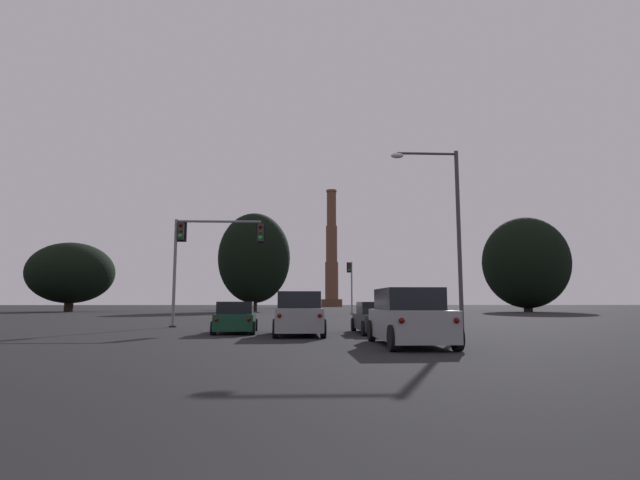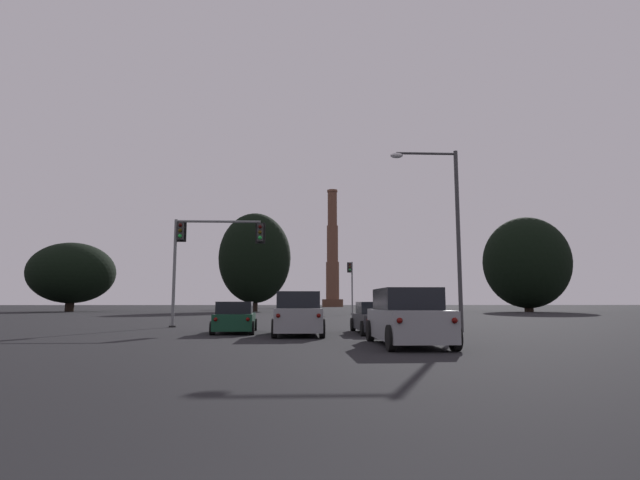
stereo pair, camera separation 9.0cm
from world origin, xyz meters
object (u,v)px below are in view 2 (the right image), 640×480
at_px(sedan_right_lane_front, 377,319).
at_px(hatchback_left_lane_front, 235,318).
at_px(suv_right_lane_second, 407,318).
at_px(traffic_light_overhead_left, 205,245).
at_px(suv_center_lane_front, 298,314).
at_px(smokestack, 333,260).
at_px(traffic_light_far_right, 351,280).
at_px(street_lamp, 447,219).

xyz_separation_m(sedan_right_lane_front, hatchback_left_lane_front, (-6.52, 0.55, -0.00)).
xyz_separation_m(suv_right_lane_second, traffic_light_overhead_left, (-8.97, 12.70, 3.85)).
bearing_deg(hatchback_left_lane_front, suv_center_lane_front, -32.26).
distance_m(sedan_right_lane_front, smokestack, 143.29).
height_order(suv_right_lane_second, traffic_light_overhead_left, traffic_light_overhead_left).
xyz_separation_m(suv_center_lane_front, sedan_right_lane_front, (3.61, 1.12, -0.23)).
bearing_deg(smokestack, traffic_light_far_right, -92.96).
bearing_deg(suv_right_lane_second, hatchback_left_lane_front, 131.65).
height_order(suv_center_lane_front, sedan_right_lane_front, suv_center_lane_front).
distance_m(suv_right_lane_second, street_lamp, 9.54).
bearing_deg(suv_center_lane_front, street_lamp, 14.99).
bearing_deg(hatchback_left_lane_front, street_lamp, -0.73).
distance_m(suv_center_lane_front, suv_right_lane_second, 6.55).
bearing_deg(street_lamp, smokestack, 88.11).
height_order(hatchback_left_lane_front, traffic_light_overhead_left, traffic_light_overhead_left).
relative_size(traffic_light_overhead_left, smokestack, 0.16).
xyz_separation_m(suv_center_lane_front, smokestack, (12.00, 143.40, 14.51)).
distance_m(suv_center_lane_front, street_lamp, 8.86).
bearing_deg(traffic_light_overhead_left, hatchback_left_lane_front, -65.67).
xyz_separation_m(hatchback_left_lane_front, smokestack, (14.91, 141.73, 14.74)).
bearing_deg(suv_center_lane_front, hatchback_left_lane_front, 150.08).
xyz_separation_m(suv_right_lane_second, smokestack, (8.44, 148.90, 14.51)).
height_order(suv_center_lane_front, traffic_light_overhead_left, traffic_light_overhead_left).
relative_size(suv_center_lane_front, sedan_right_lane_front, 1.04).
xyz_separation_m(sedan_right_lane_front, suv_right_lane_second, (-0.05, -6.62, 0.23)).
height_order(traffic_light_overhead_left, traffic_light_far_right, traffic_light_far_right).
height_order(street_lamp, smokestack, smokestack).
bearing_deg(smokestack, hatchback_left_lane_front, -96.01).
distance_m(hatchback_left_lane_front, traffic_light_overhead_left, 7.31).
bearing_deg(hatchback_left_lane_front, sedan_right_lane_front, -7.23).
relative_size(sedan_right_lane_front, smokestack, 0.12).
relative_size(suv_center_lane_front, suv_right_lane_second, 1.00).
height_order(sedan_right_lane_front, traffic_light_far_right, traffic_light_far_right).
bearing_deg(street_lamp, hatchback_left_lane_front, -178.30).
distance_m(suv_center_lane_front, traffic_light_overhead_left, 9.79).
xyz_separation_m(hatchback_left_lane_front, traffic_light_far_right, (9.48, 36.81, 3.48)).
bearing_deg(smokestack, traffic_light_overhead_left, -97.29).
distance_m(traffic_light_overhead_left, traffic_light_far_right, 33.50).
xyz_separation_m(traffic_light_overhead_left, traffic_light_far_right, (11.98, 31.28, -0.60)).
height_order(hatchback_left_lane_front, traffic_light_far_right, traffic_light_far_right).
relative_size(suv_right_lane_second, smokestack, 0.13).
relative_size(traffic_light_overhead_left, street_lamp, 0.70).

